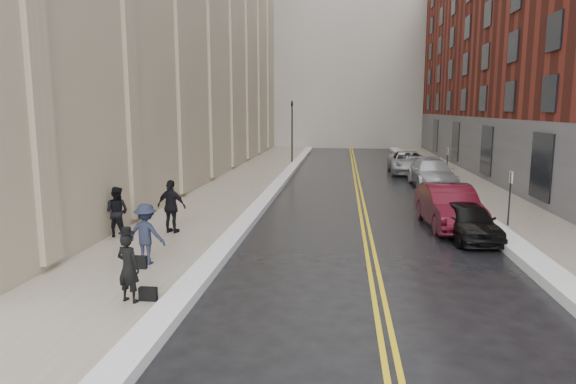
% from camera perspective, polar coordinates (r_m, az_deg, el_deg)
% --- Properties ---
extents(ground, '(160.00, 160.00, 0.00)m').
position_cam_1_polar(ground, '(12.91, -1.26, -11.45)').
color(ground, black).
rests_on(ground, ground).
extents(sidewalk_left, '(4.00, 64.00, 0.15)m').
position_cam_1_polar(sidewalk_left, '(28.97, -6.04, 0.29)').
color(sidewalk_left, gray).
rests_on(sidewalk_left, ground).
extents(sidewalk_right, '(3.00, 64.00, 0.15)m').
position_cam_1_polar(sidewalk_right, '(29.29, 20.74, -0.16)').
color(sidewalk_right, gray).
rests_on(sidewalk_right, ground).
extents(lane_stripe_a, '(0.12, 64.00, 0.01)m').
position_cam_1_polar(lane_stripe_a, '(28.35, 7.68, -0.08)').
color(lane_stripe_a, gold).
rests_on(lane_stripe_a, ground).
extents(lane_stripe_b, '(0.12, 64.00, 0.01)m').
position_cam_1_polar(lane_stripe_b, '(28.36, 8.17, -0.09)').
color(lane_stripe_b, gold).
rests_on(lane_stripe_b, ground).
extents(snow_ridge_left, '(0.70, 60.80, 0.26)m').
position_cam_1_polar(snow_ridge_left, '(28.57, -1.53, 0.33)').
color(snow_ridge_left, white).
rests_on(snow_ridge_left, ground).
extents(snow_ridge_right, '(0.85, 60.80, 0.30)m').
position_cam_1_polar(snow_ridge_right, '(28.86, 17.20, 0.05)').
color(snow_ridge_right, white).
rests_on(snow_ridge_right, ground).
extents(traffic_signal, '(0.18, 0.15, 5.20)m').
position_cam_1_polar(traffic_signal, '(42.20, 0.45, 7.25)').
color(traffic_signal, black).
rests_on(traffic_signal, ground).
extents(parking_sign_near, '(0.06, 0.35, 2.23)m').
position_cam_1_polar(parking_sign_near, '(21.20, 23.43, -0.21)').
color(parking_sign_near, black).
rests_on(parking_sign_near, ground).
extents(parking_sign_far, '(0.06, 0.35, 2.23)m').
position_cam_1_polar(parking_sign_far, '(32.75, 17.27, 3.22)').
color(parking_sign_far, black).
rests_on(parking_sign_far, ground).
extents(car_black, '(1.89, 4.00, 1.32)m').
position_cam_1_polar(car_black, '(19.11, 19.40, -3.06)').
color(car_black, black).
rests_on(car_black, ground).
extents(car_maroon, '(2.01, 5.08, 1.65)m').
position_cam_1_polar(car_maroon, '(20.77, 17.47, -1.55)').
color(car_maroon, '#3F0B15').
rests_on(car_maroon, ground).
extents(car_silver_near, '(2.43, 5.61, 1.61)m').
position_cam_1_polar(car_silver_near, '(31.36, 15.69, 2.03)').
color(car_silver_near, '#ABADB2').
rests_on(car_silver_near, ground).
extents(car_silver_far, '(2.71, 5.70, 1.57)m').
position_cam_1_polar(car_silver_far, '(37.46, 13.20, 3.23)').
color(car_silver_far, '#A7AAAF').
rests_on(car_silver_far, ground).
extents(pedestrian_main, '(0.68, 0.55, 1.63)m').
position_cam_1_polar(pedestrian_main, '(12.42, -17.31, -8.02)').
color(pedestrian_main, black).
rests_on(pedestrian_main, sidewalk_left).
extents(pedestrian_a, '(0.94, 0.79, 1.76)m').
position_cam_1_polar(pedestrian_a, '(18.75, -18.48, -2.09)').
color(pedestrian_a, black).
rests_on(pedestrian_a, sidewalk_left).
extents(pedestrian_b, '(1.22, 0.83, 1.75)m').
position_cam_1_polar(pedestrian_b, '(15.24, -15.49, -4.50)').
color(pedestrian_b, '#1B2031').
rests_on(pedestrian_b, sidewalk_left).
extents(pedestrian_c, '(1.20, 0.70, 1.91)m').
position_cam_1_polar(pedestrian_c, '(18.77, -12.81, -1.59)').
color(pedestrian_c, black).
rests_on(pedestrian_c, sidewalk_left).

